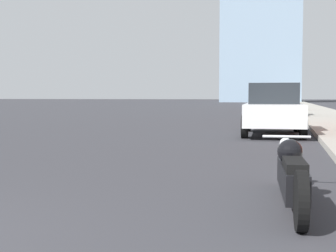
{
  "coord_description": "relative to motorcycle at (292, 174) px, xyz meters",
  "views": [
    {
      "loc": [
        3.78,
        -2.35,
        1.23
      ],
      "look_at": [
        2.15,
        4.27,
        0.8
      ],
      "focal_mm": 50.0,
      "sensor_mm": 36.0,
      "label": 1
    }
  ],
  "objects": [
    {
      "name": "parked_car_silver",
      "position": [
        -0.13,
        22.62,
        0.54
      ],
      "size": [
        1.85,
        4.18,
        1.85
      ],
      "rotation": [
        0.0,
        0.0,
        0.01
      ],
      "color": "#BCBCC1",
      "rests_on": "ground_plane"
    },
    {
      "name": "parked_car_white",
      "position": [
        -0.42,
        9.87,
        0.48
      ],
      "size": [
        2.0,
        4.56,
        1.64
      ],
      "rotation": [
        0.0,
        0.0,
        0.04
      ],
      "color": "silver",
      "rests_on": "ground_plane"
    },
    {
      "name": "sidewalk",
      "position": [
        2.43,
        36.89,
        -0.28
      ],
      "size": [
        3.18,
        240.0,
        0.15
      ],
      "color": "#9E998E",
      "rests_on": "ground_plane"
    },
    {
      "name": "parked_car_red",
      "position": [
        -0.37,
        34.72,
        0.52
      ],
      "size": [
        2.16,
        4.63,
        1.78
      ],
      "rotation": [
        0.0,
        0.0,
        0.06
      ],
      "color": "red",
      "rests_on": "ground_plane"
    },
    {
      "name": "motorcycle",
      "position": [
        0.0,
        0.0,
        0.0
      ],
      "size": [
        0.62,
        2.66,
        0.72
      ],
      "rotation": [
        0.0,
        0.0,
        0.06
      ],
      "color": "black",
      "rests_on": "ground_plane"
    }
  ]
}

